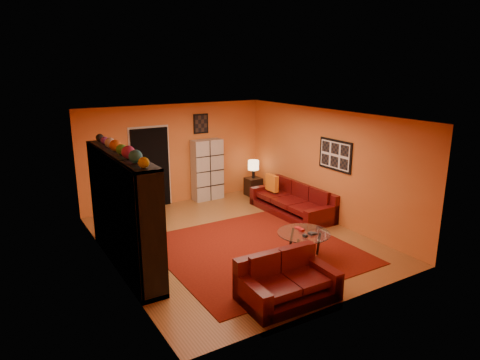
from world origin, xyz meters
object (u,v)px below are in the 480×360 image
sofa (295,202)px  side_table (253,187)px  tv (127,215)px  storage_cabinet (207,170)px  entertainment_unit (123,211)px  loveseat (285,281)px  coffee_table (304,235)px  bowl_chair (135,204)px  table_lamp (253,166)px

sofa → side_table: size_ratio=4.71×
tv → storage_cabinet: bearing=-46.9°
entertainment_unit → side_table: size_ratio=6.00×
entertainment_unit → loveseat: 3.11m
coffee_table → tv: bearing=154.7°
tv → storage_cabinet: size_ratio=0.56×
storage_cabinet → bowl_chair: size_ratio=2.31×
entertainment_unit → side_table: 5.05m
tv → sofa: tv is taller
side_table → table_lamp: bearing=90.0°
tv → table_lamp: tv is taller
side_table → coffee_table: bearing=-109.6°
entertainment_unit → bowl_chair: size_ratio=4.22×
sofa → loveseat: 4.04m
sofa → bowl_chair: size_ratio=3.32×
tv → side_table: size_ratio=1.84×
coffee_table → storage_cabinet: (0.13, 4.23, 0.36)m
sofa → storage_cabinet: 2.57m
side_table → table_lamp: 0.60m
loveseat → bowl_chair: size_ratio=2.13×
side_table → entertainment_unit: bearing=-150.7°
sofa → bowl_chair: bearing=151.5°
sofa → coffee_table: (-1.45, -2.09, 0.17)m
sofa → storage_cabinet: (-1.32, 2.14, 0.54)m
loveseat → storage_cabinet: 5.40m
coffee_table → storage_cabinet: size_ratio=0.61×
side_table → tv: bearing=-149.9°
entertainment_unit → loveseat: (1.79, -2.42, -0.76)m
coffee_table → table_lamp: bearing=70.4°
coffee_table → side_table: size_ratio=1.99×
entertainment_unit → loveseat: size_ratio=1.98×
entertainment_unit → side_table: bearing=29.3°
coffee_table → bowl_chair: 4.42m
entertainment_unit → side_table: (4.35, 2.44, -0.80)m
sofa → table_lamp: size_ratio=4.71×
entertainment_unit → storage_cabinet: size_ratio=1.83×
loveseat → storage_cabinet: storage_cabinet is taller
entertainment_unit → coffee_table: size_ratio=3.02×
entertainment_unit → sofa: entertainment_unit is taller
tv → side_table: (4.30, 2.50, -0.74)m
tv → loveseat: bearing=-143.6°
entertainment_unit → tv: size_ratio=3.25×
entertainment_unit → coffee_table: entertainment_unit is taller
loveseat → entertainment_unit: bearing=38.3°
coffee_table → bowl_chair: size_ratio=1.40×
table_lamp → sofa: bearing=-87.8°
coffee_table → storage_cabinet: 4.25m
storage_cabinet → side_table: 1.42m
tv → side_table: tv is taller
entertainment_unit → bowl_chair: entertainment_unit is taller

